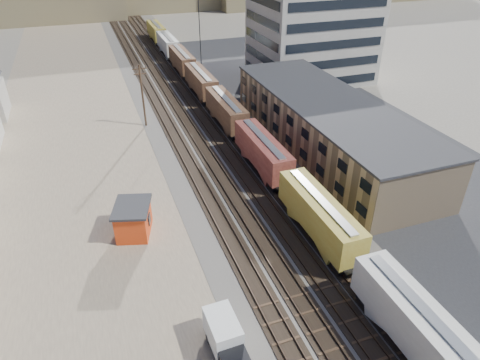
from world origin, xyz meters
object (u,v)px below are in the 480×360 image
object	(u,v)px
freight_train	(212,94)
box_truck	(226,340)
maintenance_shed	(133,219)
utility_pole_north	(142,95)
parked_car_blue	(301,89)

from	to	relation	value
freight_train	box_truck	size ratio (longest dim) A/B	21.11
box_truck	freight_train	bearing A→B (deg)	74.32
freight_train	maintenance_shed	xyz separation A→B (m)	(-18.02, -30.77, -1.02)
freight_train	utility_pole_north	xyz separation A→B (m)	(-12.30, -3.00, 2.50)
freight_train	utility_pole_north	distance (m)	12.91
maintenance_shed	parked_car_blue	bearing A→B (deg)	42.19
freight_train	box_truck	bearing A→B (deg)	-105.68
utility_pole_north	box_truck	size ratio (longest dim) A/B	1.76
utility_pole_north	freight_train	bearing A→B (deg)	13.71
utility_pole_north	box_truck	bearing A→B (deg)	-91.60
box_truck	maintenance_shed	bearing A→B (deg)	104.22
utility_pole_north	parked_car_blue	size ratio (longest dim) A/B	1.67
utility_pole_north	parked_car_blue	xyz separation A→B (m)	(30.82, 5.35, -4.47)
box_truck	parked_car_blue	xyz separation A→B (m)	(32.09, 50.69, -0.69)
utility_pole_north	maintenance_shed	xyz separation A→B (m)	(-5.72, -27.77, -3.53)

